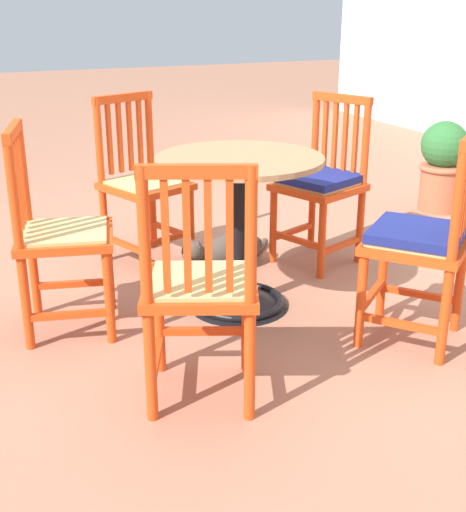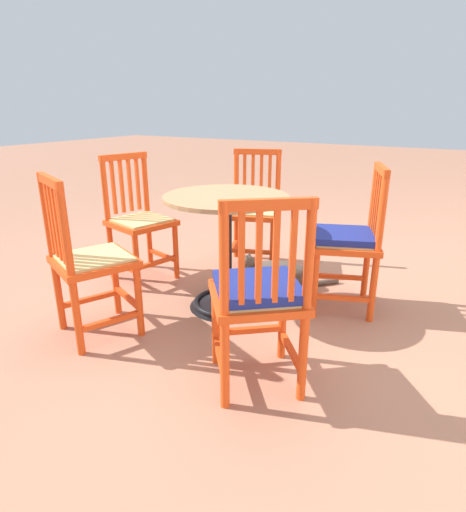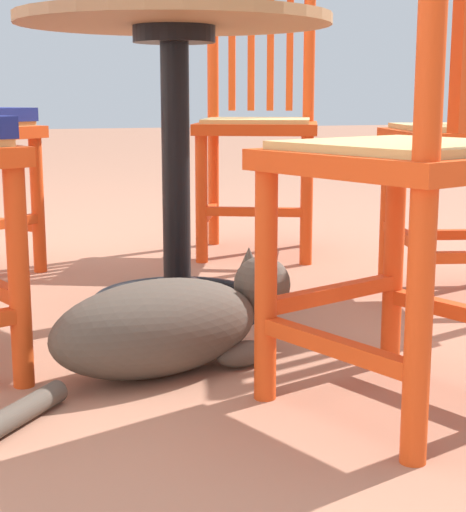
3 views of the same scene
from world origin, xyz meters
TOP-DOWN VIEW (x-y plane):
  - ground_plane at (0.00, 0.00)m, footprint 24.00×24.00m
  - cafe_table at (0.15, 0.07)m, footprint 0.76×0.76m
  - orange_chair_by_planter at (-0.64, -0.15)m, footprint 0.51×0.51m
  - orange_chair_facing_out at (0.83, -0.39)m, footprint 0.53×0.53m
  - tabby_cat at (-0.32, 0.20)m, footprint 0.43×0.67m

SIDE VIEW (x-z plane):
  - ground_plane at x=0.00m, z-range 0.00..0.00m
  - tabby_cat at x=-0.32m, z-range -0.02..0.21m
  - cafe_table at x=0.15m, z-range -0.08..0.65m
  - orange_chair_by_planter at x=-0.64m, z-range -0.02..0.89m
  - orange_chair_facing_out at x=0.83m, z-range -0.02..0.89m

